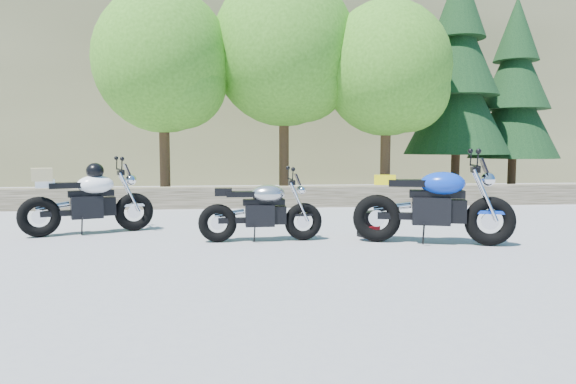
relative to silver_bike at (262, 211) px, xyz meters
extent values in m
plane|color=#949499|center=(0.23, -0.83, -0.47)|extent=(90.00, 90.00, 0.00)
cube|color=#46402E|center=(0.23, 4.67, -0.22)|extent=(22.00, 0.55, 0.50)
cube|color=brown|center=(3.23, 27.17, 7.03)|extent=(80.00, 30.00, 15.00)
cylinder|color=#382314|center=(-2.27, 6.37, 1.04)|extent=(0.28, 0.28, 3.02)
sphere|color=#37761A|center=(-2.27, 6.37, 3.31)|extent=(3.67, 3.67, 3.67)
sphere|color=#37761A|center=(-1.77, 6.07, 2.66)|extent=(2.38, 2.38, 2.38)
cylinder|color=#382314|center=(1.03, 6.77, 1.21)|extent=(0.28, 0.28, 3.36)
sphere|color=#37761A|center=(1.03, 6.77, 3.73)|extent=(4.08, 4.08, 4.08)
sphere|color=#37761A|center=(1.53, 6.47, 3.01)|extent=(2.64, 2.64, 2.64)
cylinder|color=#382314|center=(3.83, 6.17, 0.99)|extent=(0.28, 0.28, 2.91)
sphere|color=#37761A|center=(3.83, 6.17, 3.17)|extent=(3.54, 3.54, 3.54)
sphere|color=#37761A|center=(4.33, 5.87, 2.55)|extent=(2.29, 2.29, 2.29)
cylinder|color=#382314|center=(6.43, 7.37, 0.61)|extent=(0.26, 0.26, 2.16)
cone|color=black|center=(6.43, 7.37, 2.41)|extent=(3.17, 3.17, 3.24)
cone|color=black|center=(6.43, 7.37, 3.99)|extent=(2.45, 2.45, 2.88)
cone|color=black|center=(6.43, 7.37, 5.43)|extent=(1.58, 1.58, 2.30)
cylinder|color=#382314|center=(8.63, 7.97, 0.49)|extent=(0.26, 0.26, 1.92)
cone|color=black|center=(8.63, 7.97, 2.09)|extent=(2.82, 2.82, 2.88)
cone|color=black|center=(8.63, 7.97, 3.50)|extent=(2.18, 2.18, 2.56)
cone|color=black|center=(8.63, 7.97, 4.78)|extent=(1.41, 1.41, 2.05)
torus|color=black|center=(0.65, 0.01, -0.17)|extent=(0.59, 0.16, 0.59)
torus|color=black|center=(-0.68, -0.01, -0.17)|extent=(0.59, 0.16, 0.59)
cylinder|color=silver|center=(0.65, 0.01, -0.17)|extent=(0.20, 0.04, 0.20)
cylinder|color=silver|center=(-0.68, -0.01, -0.17)|extent=(0.20, 0.04, 0.20)
cube|color=black|center=(-0.03, 0.00, -0.06)|extent=(0.45, 0.29, 0.33)
cube|color=black|center=(0.03, 0.00, 0.14)|extent=(0.65, 0.16, 0.09)
ellipsoid|color=#ADADB2|center=(0.10, 0.00, 0.27)|extent=(0.54, 0.37, 0.28)
cube|color=black|center=(-0.31, -0.01, 0.27)|extent=(0.47, 0.21, 0.08)
cube|color=black|center=(-0.59, -0.01, 0.31)|extent=(0.26, 0.19, 0.12)
cylinder|color=black|center=(0.47, 0.01, 0.48)|extent=(0.04, 0.61, 0.03)
sphere|color=silver|center=(0.62, 0.01, 0.32)|extent=(0.17, 0.17, 0.17)
torus|color=black|center=(-2.16, 1.26, -0.14)|extent=(0.68, 0.39, 0.66)
torus|color=black|center=(-3.56, 0.74, -0.14)|extent=(0.68, 0.39, 0.66)
cylinder|color=silver|center=(-2.16, 1.26, -0.14)|extent=(0.23, 0.12, 0.23)
cylinder|color=silver|center=(-3.56, 0.74, -0.14)|extent=(0.23, 0.12, 0.23)
cube|color=black|center=(-2.88, 0.99, -0.01)|extent=(0.58, 0.47, 0.37)
cube|color=black|center=(-2.81, 1.02, 0.21)|extent=(0.74, 0.41, 0.10)
ellipsoid|color=white|center=(-2.75, 1.04, 0.36)|extent=(0.70, 0.59, 0.32)
cube|color=black|center=(-3.17, 0.89, 0.36)|extent=(0.57, 0.39, 0.09)
cube|color=white|center=(-3.47, 0.78, 0.40)|extent=(0.34, 0.30, 0.14)
cylinder|color=black|center=(-2.36, 1.19, 0.60)|extent=(0.27, 0.65, 0.03)
sphere|color=silver|center=(-2.20, 1.25, 0.42)|extent=(0.19, 0.19, 0.19)
ellipsoid|color=black|center=(-2.75, 1.04, 0.59)|extent=(0.38, 0.39, 0.28)
cube|color=tan|center=(-3.51, 0.76, 0.55)|extent=(0.39, 0.36, 0.21)
torus|color=black|center=(3.33, -0.74, -0.10)|extent=(0.75, 0.40, 0.73)
torus|color=black|center=(1.76, -0.24, -0.10)|extent=(0.75, 0.40, 0.73)
cylinder|color=silver|center=(3.33, -0.74, -0.10)|extent=(0.25, 0.12, 0.25)
cylinder|color=silver|center=(1.76, -0.24, -0.10)|extent=(0.25, 0.12, 0.25)
cube|color=black|center=(2.52, -0.48, 0.03)|extent=(0.63, 0.49, 0.41)
cube|color=black|center=(2.60, -0.51, 0.29)|extent=(0.82, 0.42, 0.11)
ellipsoid|color=#0C33B8|center=(2.68, -0.53, 0.45)|extent=(0.76, 0.62, 0.35)
cube|color=black|center=(2.20, -0.38, 0.45)|extent=(0.62, 0.41, 0.10)
cube|color=yellow|center=(1.87, -0.28, 0.49)|extent=(0.38, 0.32, 0.15)
cylinder|color=black|center=(3.11, -0.67, 0.71)|extent=(0.26, 0.73, 0.04)
sphere|color=silver|center=(3.29, -0.72, 0.51)|extent=(0.21, 0.21, 0.21)
cube|color=black|center=(1.76, 0.23, -0.26)|extent=(0.37, 0.32, 0.42)
cube|color=maroon|center=(1.81, 0.11, -0.38)|extent=(0.24, 0.13, 0.17)
camera|label=1|loc=(-0.45, -7.87, 0.97)|focal=32.00mm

